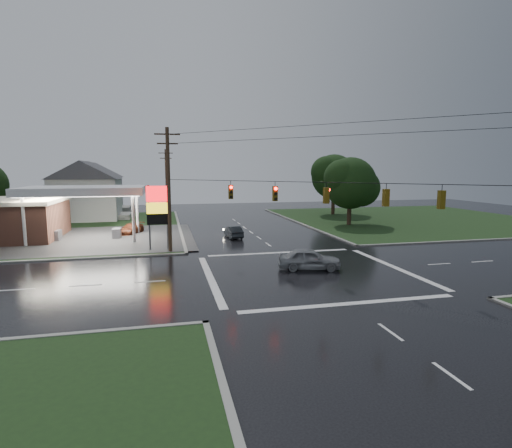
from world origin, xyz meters
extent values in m
plane|color=black|center=(0.00, 0.00, 0.00)|extent=(120.00, 120.00, 0.00)
cube|color=black|center=(-26.00, 26.00, 0.04)|extent=(36.00, 36.00, 0.08)
cube|color=black|center=(26.00, 26.00, 0.04)|extent=(36.00, 36.00, 0.08)
cube|color=#2D2D2D|center=(-20.00, 18.00, 0.09)|extent=(26.00, 18.00, 0.02)
cylinder|color=silver|center=(-23.00, 15.00, 2.50)|extent=(0.30, 0.30, 5.00)
cylinder|color=silver|center=(-13.00, 15.00, 2.50)|extent=(0.30, 0.30, 5.00)
cylinder|color=silver|center=(-23.00, 21.00, 2.50)|extent=(0.30, 0.30, 5.00)
cylinder|color=silver|center=(-13.00, 21.00, 2.50)|extent=(0.30, 0.30, 5.00)
cube|color=silver|center=(-18.00, 18.00, 5.20)|extent=(12.00, 8.00, 0.80)
cube|color=white|center=(-18.00, 18.00, 4.78)|extent=(11.40, 7.40, 0.04)
cube|color=#59595E|center=(-21.00, 18.00, 0.55)|extent=(0.80, 1.60, 1.10)
cube|color=#59595E|center=(-15.00, 18.00, 0.55)|extent=(0.80, 1.60, 1.10)
cylinder|color=#59595E|center=(-11.30, 10.50, 3.00)|extent=(0.16, 0.16, 6.00)
cylinder|color=#59595E|center=(-9.70, 10.50, 3.00)|extent=(0.16, 0.16, 6.00)
cube|color=#F90D14|center=(-10.50, 10.50, 5.20)|extent=(2.00, 0.35, 1.40)
cube|color=gold|center=(-10.50, 10.50, 3.90)|extent=(2.00, 0.35, 1.00)
cube|color=black|center=(-10.50, 10.50, 2.90)|extent=(2.00, 0.35, 1.00)
cylinder|color=#382619|center=(-9.50, 9.50, 5.50)|extent=(0.32, 0.32, 11.00)
cube|color=#382619|center=(-9.50, 9.50, 10.40)|extent=(2.20, 0.12, 0.12)
cube|color=#382619|center=(-9.50, 9.50, 9.60)|extent=(1.80, 0.12, 0.12)
cylinder|color=#382619|center=(-9.50, 38.00, 5.25)|extent=(0.32, 0.32, 10.50)
cube|color=#382619|center=(-9.50, 38.00, 9.90)|extent=(2.20, 0.12, 0.12)
cube|color=#382619|center=(-9.50, 38.00, 9.10)|extent=(1.80, 0.12, 0.12)
cube|color=#59470C|center=(-4.75, 4.75, 5.60)|extent=(0.34, 0.34, 1.10)
cylinder|color=#FF0C07|center=(-4.75, 4.55, 5.98)|extent=(0.22, 0.08, 0.22)
cube|color=#59470C|center=(-1.90, 1.90, 5.60)|extent=(0.34, 0.34, 1.10)
cylinder|color=#FF0C07|center=(-1.90, 1.70, 5.98)|extent=(0.22, 0.08, 0.22)
cube|color=#59470C|center=(0.95, -0.95, 5.60)|extent=(0.34, 0.34, 1.10)
cylinder|color=#FF0C07|center=(1.15, -0.95, 5.98)|extent=(0.08, 0.22, 0.22)
cube|color=#59470C|center=(3.80, -3.80, 5.60)|extent=(0.34, 0.34, 1.10)
cylinder|color=#FF0C07|center=(3.80, -3.60, 5.98)|extent=(0.22, 0.08, 0.22)
cube|color=#59470C|center=(6.08, -6.08, 5.60)|extent=(0.34, 0.34, 1.10)
cylinder|color=#FF0C07|center=(6.08, -5.88, 5.98)|extent=(0.22, 0.08, 0.22)
cube|color=silver|center=(-21.00, 36.00, 3.00)|extent=(9.00, 8.00, 6.00)
cube|color=gray|center=(-15.70, 36.00, 0.40)|extent=(1.60, 4.80, 0.80)
cube|color=silver|center=(-22.00, 48.00, 3.00)|extent=(9.00, 8.00, 6.00)
cube|color=gray|center=(-16.70, 48.00, 0.40)|extent=(1.60, 4.80, 0.80)
cylinder|color=black|center=(14.00, 22.00, 2.52)|extent=(0.56, 0.56, 5.04)
sphere|color=black|center=(14.00, 22.00, 5.58)|extent=(6.80, 6.80, 6.80)
sphere|color=black|center=(15.70, 22.30, 4.95)|extent=(5.10, 5.10, 5.10)
sphere|color=black|center=(12.64, 21.60, 6.30)|extent=(4.76, 4.76, 4.76)
cylinder|color=black|center=(17.00, 34.00, 2.80)|extent=(0.56, 0.56, 5.60)
sphere|color=black|center=(17.00, 34.00, 6.20)|extent=(7.20, 7.20, 7.20)
sphere|color=black|center=(18.80, 34.30, 5.50)|extent=(5.40, 5.40, 5.40)
sphere|color=black|center=(15.56, 33.60, 7.00)|extent=(5.04, 5.04, 5.04)
imported|color=black|center=(-2.68, 15.75, 0.64)|extent=(1.62, 3.95, 1.28)
imported|color=gray|center=(0.44, 0.75, 0.79)|extent=(4.93, 2.93, 1.57)
imported|color=#5F2915|center=(-13.76, 20.92, 0.60)|extent=(3.19, 4.45, 1.20)
camera|label=1|loc=(-9.91, -26.58, 7.38)|focal=28.00mm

